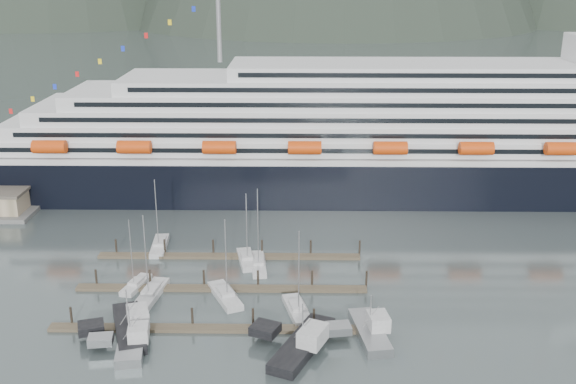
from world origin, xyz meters
name	(u,v)px	position (x,y,z in m)	size (l,w,h in m)	color
ground	(250,298)	(0.00, 0.00, 0.00)	(1600.00, 1600.00, 0.00)	#475453
cruise_ship	(394,142)	(30.03, 54.94, 12.04)	(210.00, 30.40, 50.30)	black
dock_near	(212,328)	(-4.93, -9.95, 0.31)	(48.18, 2.28, 3.20)	#4E4332
dock_mid	(222,288)	(-4.93, 3.05, 0.31)	(48.18, 2.28, 3.20)	#4E4332
dock_far	(230,256)	(-4.93, 16.05, 0.31)	(48.18, 2.28, 3.20)	#4E4332
sailboat_a	(136,285)	(-19.29, 3.64, 0.40)	(4.09, 8.00, 12.66)	#B2B2B2
sailboat_b	(151,294)	(-16.10, 0.27, 0.44)	(4.26, 10.85, 14.94)	#B2B2B2
sailboat_c	(225,296)	(-4.05, -0.16, 0.43)	(6.72, 10.31, 14.45)	#B2B2B2
sailboat_d	(258,264)	(0.57, 12.09, 0.42)	(3.59, 10.46, 15.35)	#B2B2B2
sailboat_e	(160,246)	(-18.59, 19.99, 0.43)	(3.37, 10.27, 14.44)	#B2B2B2
sailboat_f	(247,260)	(-1.62, 14.00, 0.43)	(4.41, 9.39, 13.84)	#B2B2B2
sailboat_h	(297,311)	(7.53, -4.75, 0.44)	(4.91, 9.80, 14.48)	#B2B2B2
trawler_a	(128,327)	(-17.15, -10.89, 0.95)	(11.16, 14.32, 7.62)	black
trawler_b	(130,342)	(-15.80, -15.02, 0.90)	(8.60, 11.27, 7.06)	#929597
trawler_c	(301,343)	(8.12, -14.93, 0.97)	(12.59, 15.58, 7.84)	black
trawler_d	(369,331)	(17.86, -11.42, 0.91)	(9.32, 12.52, 7.22)	#929597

